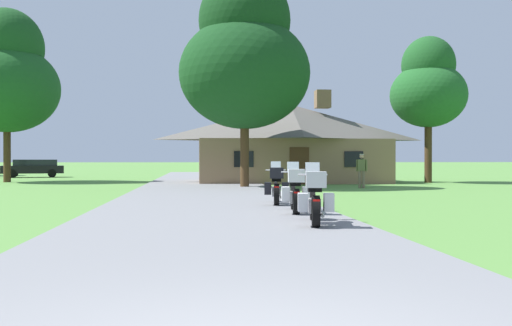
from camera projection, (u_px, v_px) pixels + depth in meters
ground_plane at (206, 194)px, 23.62m from camera, size 500.00×500.00×0.00m
asphalt_driveway at (207, 196)px, 21.63m from camera, size 6.40×80.00×0.06m
motorcycle_red_nearest_to_camera at (315, 198)px, 11.99m from camera, size 0.92×2.08×1.30m
motorcycle_white_second_in_row at (295, 191)px, 14.68m from camera, size 0.86×2.08×1.30m
motorcycle_white_farthest_in_row at (276, 186)px, 17.46m from camera, size 0.87×2.08×1.30m
stone_lodge at (291, 142)px, 35.39m from camera, size 11.89×6.50×5.70m
bystander_olive_shirt_near_lodge at (362, 169)px, 28.29m from camera, size 0.51×0.35×1.69m
tree_by_lodge_front at (245, 58)px, 28.66m from camera, size 6.55×6.55×10.80m
tree_left_far at (7, 76)px, 35.68m from camera, size 6.42×6.42×10.81m
tree_right_of_lodge at (428, 86)px, 34.81m from camera, size 4.60×4.60×8.88m
parked_black_suv_far_left at (34, 167)px, 45.08m from camera, size 4.90×2.85×1.40m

